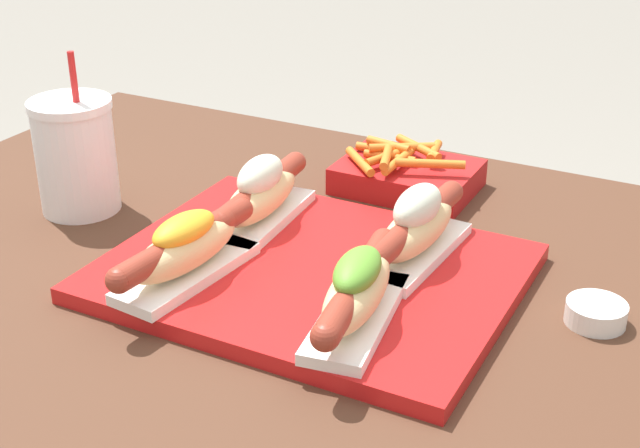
{
  "coord_description": "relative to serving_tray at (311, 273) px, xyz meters",
  "views": [
    {
      "loc": [
        0.37,
        -0.72,
        1.15
      ],
      "look_at": [
        -0.02,
        0.03,
        0.74
      ],
      "focal_mm": 50.0,
      "sensor_mm": 36.0,
      "label": 1
    }
  ],
  "objects": [
    {
      "name": "serving_tray",
      "position": [
        0.0,
        0.0,
        0.0
      ],
      "size": [
        0.42,
        0.33,
        0.02
      ],
      "color": "red",
      "rests_on": "patio_table"
    },
    {
      "name": "hot_dog_0",
      "position": [
        -0.1,
        -0.08,
        0.04
      ],
      "size": [
        0.08,
        0.21,
        0.07
      ],
      "color": "white",
      "rests_on": "serving_tray"
    },
    {
      "name": "hot_dog_1",
      "position": [
        0.09,
        -0.08,
        0.04
      ],
      "size": [
        0.08,
        0.21,
        0.07
      ],
      "color": "white",
      "rests_on": "serving_tray"
    },
    {
      "name": "hot_dog_2",
      "position": [
        -0.1,
        0.06,
        0.04
      ],
      "size": [
        0.07,
        0.21,
        0.08
      ],
      "color": "white",
      "rests_on": "serving_tray"
    },
    {
      "name": "hot_dog_3",
      "position": [
        0.09,
        0.07,
        0.04
      ],
      "size": [
        0.07,
        0.21,
        0.08
      ],
      "color": "white",
      "rests_on": "serving_tray"
    },
    {
      "name": "sauce_bowl",
      "position": [
        0.29,
        0.05,
        0.0
      ],
      "size": [
        0.06,
        0.06,
        0.02
      ],
      "color": "white",
      "rests_on": "patio_table"
    },
    {
      "name": "drink_cup",
      "position": [
        -0.34,
        0.03,
        0.06
      ],
      "size": [
        0.1,
        0.1,
        0.2
      ],
      "color": "white",
      "rests_on": "patio_table"
    },
    {
      "name": "fries_basket",
      "position": [
        -0.0,
        0.27,
        0.01
      ],
      "size": [
        0.17,
        0.13,
        0.06
      ],
      "color": "#B21919",
      "rests_on": "patio_table"
    }
  ]
}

